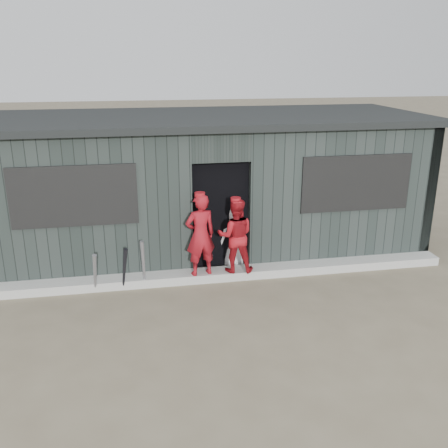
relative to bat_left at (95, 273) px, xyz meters
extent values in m
plane|color=brown|center=(2.14, -1.56, -0.37)|extent=(80.00, 80.00, 0.00)
cube|color=#A5A6A0|center=(2.14, 0.26, -0.30)|extent=(8.00, 0.36, 0.15)
cone|color=gray|center=(0.00, 0.00, 0.00)|extent=(0.13, 0.32, 0.75)
cone|color=gray|center=(0.77, 0.10, 0.06)|extent=(0.09, 0.19, 0.86)
cone|color=black|center=(0.46, 0.03, 0.02)|extent=(0.18, 0.26, 0.78)
imported|color=maroon|center=(1.73, 0.17, 0.48)|extent=(0.58, 0.44, 1.41)
imported|color=maroon|center=(2.33, 0.21, 0.42)|extent=(0.69, 0.58, 1.28)
imported|color=silver|center=(2.40, 0.67, 0.22)|extent=(0.68, 0.58, 1.19)
cube|color=black|center=(2.14, 1.94, 0.83)|extent=(7.60, 2.70, 2.20)
cube|color=#282F2D|center=(-0.11, 0.54, 0.88)|extent=(3.50, 0.20, 2.50)
cube|color=#2B3431|center=(4.39, 0.54, 0.88)|extent=(3.50, 0.20, 2.50)
cube|color=#252C29|center=(2.14, 0.54, 1.88)|extent=(1.00, 0.20, 0.50)
cube|color=#28302D|center=(-1.76, 1.94, 0.88)|extent=(0.20, 3.00, 2.50)
cube|color=#272F2D|center=(6.04, 1.94, 0.88)|extent=(0.20, 3.00, 2.50)
cube|color=#262D2B|center=(2.14, 3.34, 0.88)|extent=(8.00, 0.20, 2.50)
cube|color=black|center=(2.14, 1.94, 2.19)|extent=(8.30, 3.30, 0.12)
cube|color=black|center=(-0.26, 0.42, 1.18)|extent=(2.00, 0.04, 1.00)
cube|color=black|center=(4.54, 0.42, 1.18)|extent=(2.00, 0.04, 1.00)
cube|color=black|center=(1.91, 1.00, 0.98)|extent=(0.22, 0.22, 0.84)
cube|color=black|center=(2.15, 1.03, 0.93)|extent=(0.20, 0.17, 0.76)
camera|label=1|loc=(0.70, -7.55, 3.28)|focal=40.00mm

